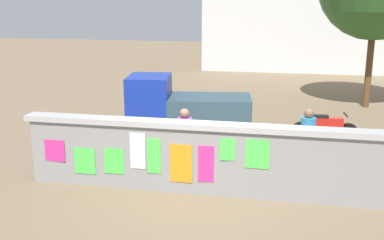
% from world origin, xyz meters
% --- Properties ---
extents(ground, '(60.00, 60.00, 0.00)m').
position_xyz_m(ground, '(0.00, 8.00, 0.00)').
color(ground, '#7A664C').
extents(poster_wall, '(7.83, 0.42, 1.54)m').
position_xyz_m(poster_wall, '(-0.01, -0.00, 0.79)').
color(poster_wall, gray).
rests_on(poster_wall, ground).
extents(auto_rickshaw_truck, '(3.77, 1.99, 1.85)m').
position_xyz_m(auto_rickshaw_truck, '(-1.31, 4.00, 0.90)').
color(auto_rickshaw_truck, black).
rests_on(auto_rickshaw_truck, ground).
extents(motorcycle, '(1.90, 0.56, 0.87)m').
position_xyz_m(motorcycle, '(2.78, 4.27, 0.46)').
color(motorcycle, black).
rests_on(motorcycle, ground).
extents(bicycle_near, '(1.71, 0.44, 0.95)m').
position_xyz_m(bicycle_near, '(-2.48, 1.12, 0.36)').
color(bicycle_near, black).
rests_on(bicycle_near, ground).
extents(person_walking, '(0.47, 0.47, 1.62)m').
position_xyz_m(person_walking, '(2.21, 1.46, 0.99)').
color(person_walking, '#D83F72').
rests_on(person_walking, ground).
extents(person_bystander, '(0.48, 0.48, 1.62)m').
position_xyz_m(person_bystander, '(-0.55, 0.87, 0.99)').
color(person_bystander, purple).
rests_on(person_bystander, ground).
extents(building_background, '(11.58, 6.77, 7.78)m').
position_xyz_m(building_background, '(2.37, 20.96, 3.91)').
color(building_background, silver).
rests_on(building_background, ground).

